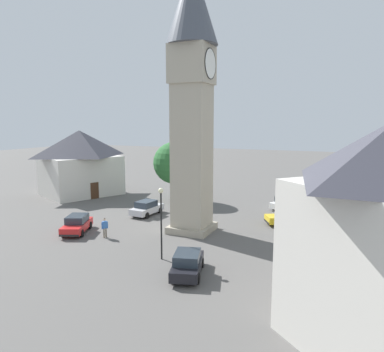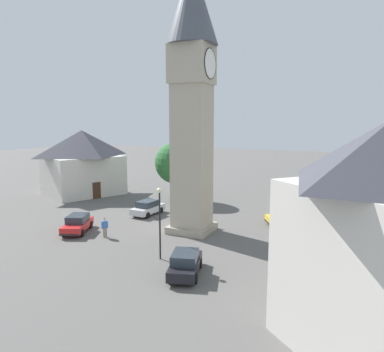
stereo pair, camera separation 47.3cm
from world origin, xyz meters
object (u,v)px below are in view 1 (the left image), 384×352
(car_blue_kerb, at_px, (288,217))
(car_red_corner, at_px, (187,263))
(car_black_far, at_px, (147,208))
(car_silver_kerb, at_px, (77,224))
(car_white_side, at_px, (286,203))
(tree, at_px, (174,163))
(building_shop_left, at_px, (80,162))
(pedestrian, at_px, (105,226))
(lamp_post, at_px, (161,212))
(clock_tower, at_px, (192,77))

(car_blue_kerb, bearing_deg, car_red_corner, 164.23)
(car_blue_kerb, xyz_separation_m, car_black_far, (-2.20, 14.22, 0.00))
(car_silver_kerb, relative_size, car_white_side, 1.00)
(car_blue_kerb, xyz_separation_m, car_silver_kerb, (-10.00, 16.72, 0.00))
(car_silver_kerb, distance_m, tree, 15.92)
(car_black_far, distance_m, building_shop_left, 15.50)
(car_red_corner, distance_m, car_black_far, 15.80)
(car_red_corner, xyz_separation_m, pedestrian, (4.07, 9.52, 0.25))
(car_blue_kerb, relative_size, car_white_side, 1.00)
(car_white_side, distance_m, car_black_far, 15.52)
(tree, distance_m, lamp_post, 19.56)
(clock_tower, xyz_separation_m, pedestrian, (-4.66, 5.99, -12.47))
(car_white_side, xyz_separation_m, car_black_far, (-8.41, 13.04, 0.00))
(car_silver_kerb, distance_m, car_red_corner, 13.38)
(lamp_post, bearing_deg, clock_tower, 5.97)
(lamp_post, bearing_deg, car_silver_kerb, 75.44)
(pedestrian, distance_m, building_shop_left, 20.45)
(clock_tower, height_order, tree, clock_tower)
(car_black_far, height_order, building_shop_left, building_shop_left)
(clock_tower, height_order, car_white_side, clock_tower)
(car_red_corner, bearing_deg, pedestrian, 66.86)
(car_silver_kerb, relative_size, car_black_far, 1.05)
(car_blue_kerb, distance_m, building_shop_left, 28.53)
(clock_tower, distance_m, car_silver_kerb, 16.29)
(car_white_side, bearing_deg, clock_tower, 151.52)
(car_blue_kerb, bearing_deg, tree, 70.24)
(building_shop_left, bearing_deg, lamp_post, -127.68)
(clock_tower, xyz_separation_m, tree, (10.82, 7.15, -8.74))
(car_blue_kerb, relative_size, car_silver_kerb, 0.99)
(pedestrian, height_order, tree, tree)
(car_red_corner, distance_m, building_shop_left, 30.28)
(car_white_side, xyz_separation_m, pedestrian, (-16.41, 12.36, 0.25))
(pedestrian, relative_size, lamp_post, 0.33)
(car_red_corner, height_order, car_black_far, same)
(clock_tower, relative_size, tree, 3.14)
(car_white_side, relative_size, tree, 0.61)
(lamp_post, bearing_deg, pedestrian, 70.56)
(clock_tower, distance_m, lamp_post, 12.28)
(building_shop_left, bearing_deg, car_black_far, -113.52)
(car_black_far, xyz_separation_m, pedestrian, (-8.00, -0.68, 0.25))
(car_white_side, height_order, building_shop_left, building_shop_left)
(clock_tower, height_order, building_shop_left, clock_tower)
(car_red_corner, distance_m, lamp_post, 4.22)
(building_shop_left, bearing_deg, car_blue_kerb, -97.75)
(car_black_far, bearing_deg, tree, 3.74)
(building_shop_left, bearing_deg, pedestrian, -134.04)
(pedestrian, bearing_deg, tree, 4.31)
(car_white_side, relative_size, pedestrian, 2.63)
(clock_tower, bearing_deg, lamp_post, -174.03)
(clock_tower, relative_size, building_shop_left, 1.92)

